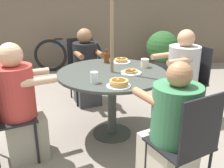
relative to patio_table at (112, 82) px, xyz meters
The scene contains 20 objects.
ground_plane 0.65m from the patio_table, ahead, with size 12.00×12.00×0.00m, color gray.
back_fence 2.97m from the patio_table, 90.00° to the left, with size 10.00×0.06×1.96m, color brown.
patio_table is the anchor object (origin of this frame).
umbrella_pole 0.40m from the patio_table, ahead, with size 0.04×0.04×2.10m, color #846B4C.
patio_chair_north 1.17m from the patio_table, 65.88° to the right, with size 0.55×0.55×0.93m.
diner_north 0.99m from the patio_table, 65.88° to the right, with size 0.54×0.59×1.12m.
patio_chair_east 1.17m from the patio_table, 21.45° to the left, with size 0.54×0.54×0.93m.
diner_east 0.99m from the patio_table, 21.45° to the left, with size 0.63×0.54×1.15m.
patio_chair_south 1.17m from the patio_table, 106.87° to the left, with size 0.52×0.52×0.93m.
diner_south 0.99m from the patio_table, 106.87° to the left, with size 0.46×0.53×1.10m.
patio_chair_west 1.17m from the patio_table, 158.54° to the right, with size 0.54×0.54×0.93m.
diner_west 0.99m from the patio_table, 158.54° to the right, with size 0.58×0.50×1.17m.
pancake_plate_a 0.43m from the patio_table, 68.25° to the left, with size 0.22×0.22×0.06m.
pancake_plate_b 0.48m from the patio_table, 87.73° to the right, with size 0.22×0.22×0.08m.
pancake_plate_c 0.24m from the patio_table, 18.58° to the right, with size 0.22×0.22×0.05m.
syrup_bottle 0.42m from the patio_table, 94.12° to the left, with size 0.09×0.07×0.17m.
coffee_cup 0.45m from the patio_table, 20.85° to the left, with size 0.10×0.10×0.10m.
drinking_glass_a 0.42m from the patio_table, 121.27° to the right, with size 0.07×0.07×0.11m, color silver.
bicycle 2.73m from the patio_table, 103.88° to the left, with size 1.39×0.44×0.68m.
potted_shrub 2.66m from the patio_table, 62.16° to the left, with size 0.64×0.64×0.84m.
Camera 1 is at (-0.26, -2.70, 1.61)m, focal length 42.00 mm.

